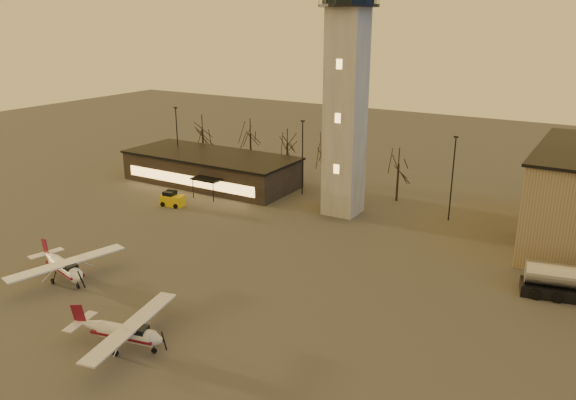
{
  "coord_description": "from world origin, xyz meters",
  "views": [
    {
      "loc": [
        28.02,
        -29.42,
        22.85
      ],
      "look_at": [
        2.42,
        13.0,
        6.76
      ],
      "focal_mm": 35.0,
      "sensor_mm": 36.0,
      "label": 1
    }
  ],
  "objects_px": {
    "control_tower": "(347,78)",
    "service_cart": "(172,200)",
    "terminal": "(211,169)",
    "cessna_front": "(129,336)",
    "fuel_truck": "(572,286)",
    "cessna_rear": "(66,271)"
  },
  "relations": [
    {
      "from": "control_tower",
      "to": "service_cart",
      "type": "distance_m",
      "value": 26.7
    },
    {
      "from": "terminal",
      "to": "cessna_front",
      "type": "distance_m",
      "value": 42.97
    },
    {
      "from": "fuel_truck",
      "to": "control_tower",
      "type": "bearing_deg",
      "value": 147.15
    },
    {
      "from": "cessna_rear",
      "to": "fuel_truck",
      "type": "xyz_separation_m",
      "value": [
        39.65,
        20.03,
        0.19
      ]
    },
    {
      "from": "cessna_rear",
      "to": "terminal",
      "type": "bearing_deg",
      "value": 119.4
    },
    {
      "from": "control_tower",
      "to": "terminal",
      "type": "height_order",
      "value": "control_tower"
    },
    {
      "from": "control_tower",
      "to": "fuel_truck",
      "type": "bearing_deg",
      "value": -20.81
    },
    {
      "from": "cessna_front",
      "to": "cessna_rear",
      "type": "xyz_separation_m",
      "value": [
        -13.01,
        4.91,
        0.03
      ]
    },
    {
      "from": "control_tower",
      "to": "terminal",
      "type": "bearing_deg",
      "value": 174.85
    },
    {
      "from": "cessna_front",
      "to": "terminal",
      "type": "bearing_deg",
      "value": 108.25
    },
    {
      "from": "terminal",
      "to": "service_cart",
      "type": "height_order",
      "value": "terminal"
    },
    {
      "from": "terminal",
      "to": "service_cart",
      "type": "xyz_separation_m",
      "value": [
        2.2,
        -10.77,
        -1.44
      ]
    },
    {
      "from": "control_tower",
      "to": "cessna_rear",
      "type": "xyz_separation_m",
      "value": [
        -13.17,
        -30.1,
        -15.32
      ]
    },
    {
      "from": "service_cart",
      "to": "terminal",
      "type": "bearing_deg",
      "value": 94.38
    },
    {
      "from": "terminal",
      "to": "control_tower",
      "type": "bearing_deg",
      "value": -5.15
    },
    {
      "from": "terminal",
      "to": "fuel_truck",
      "type": "distance_m",
      "value": 49.96
    },
    {
      "from": "cessna_front",
      "to": "fuel_truck",
      "type": "bearing_deg",
      "value": 30.8
    },
    {
      "from": "control_tower",
      "to": "service_cart",
      "type": "xyz_separation_m",
      "value": [
        -19.8,
        -8.78,
        -15.61
      ]
    },
    {
      "from": "cessna_rear",
      "to": "fuel_truck",
      "type": "relative_size",
      "value": 1.26
    },
    {
      "from": "fuel_truck",
      "to": "cessna_front",
      "type": "bearing_deg",
      "value": -148.93
    },
    {
      "from": "terminal",
      "to": "cessna_rear",
      "type": "bearing_deg",
      "value": -74.62
    },
    {
      "from": "control_tower",
      "to": "cessna_rear",
      "type": "relative_size",
      "value": 3.05
    }
  ]
}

